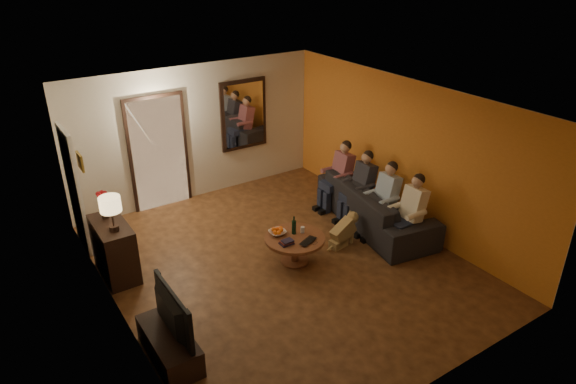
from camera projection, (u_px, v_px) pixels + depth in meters
floor at (283, 263)px, 8.10m from camera, size 5.00×6.00×0.01m
ceiling at (282, 103)px, 6.97m from camera, size 5.00×6.00×0.01m
back_wall at (197, 133)px, 9.79m from camera, size 5.00×0.02×2.60m
front_wall at (440, 293)px, 5.28m from camera, size 5.00×0.02×2.60m
left_wall at (111, 237)px, 6.29m from camera, size 0.02×6.00×2.60m
right_wall at (405, 154)px, 8.78m from camera, size 0.02×6.00×2.60m
orange_accent at (404, 155)px, 8.77m from camera, size 0.01×6.00×2.60m
kitchen_doorway at (159, 154)px, 9.49m from camera, size 1.00×0.06×2.10m
door_trim at (159, 154)px, 9.48m from camera, size 1.12×0.04×2.22m
fridge_glimpse at (172, 158)px, 9.68m from camera, size 0.45×0.03×1.70m
mirror_frame at (244, 115)px, 10.17m from camera, size 1.00×0.05×1.40m
mirror_glass at (244, 115)px, 10.15m from camera, size 0.86×0.02×1.26m
white_door at (74, 190)px, 8.16m from camera, size 0.06×0.85×2.04m
framed_art at (80, 162)px, 7.05m from camera, size 0.03×0.28×0.24m
art_canvas at (81, 161)px, 7.05m from camera, size 0.01×0.22×0.18m
dresser at (114, 249)px, 7.66m from camera, size 0.45×0.97×0.87m
table_lamp at (112, 214)px, 7.19m from camera, size 0.30×0.30×0.54m
flower_vase at (103, 205)px, 7.54m from camera, size 0.14×0.14×0.44m
tv_stand at (169, 345)px, 6.18m from camera, size 0.45×1.08×0.36m
tv at (165, 314)px, 5.98m from camera, size 1.03×0.13×0.59m
sofa at (375, 205)px, 9.10m from camera, size 2.72×1.44×0.75m
person_a at (410, 215)px, 8.27m from camera, size 0.60×0.40×1.20m
person_b at (384, 201)px, 8.72m from camera, size 0.60×0.40×1.20m
person_c at (361, 189)px, 9.17m from camera, size 0.60×0.40×1.20m
person_d at (340, 177)px, 9.63m from camera, size 0.60×0.40×1.20m
dog at (343, 230)px, 8.48m from camera, size 0.59×0.31×0.56m
coffee_table at (295, 249)px, 8.05m from camera, size 0.99×0.99×0.45m
bowl at (277, 233)px, 8.01m from camera, size 0.26×0.26×0.06m
oranges at (277, 229)px, 7.98m from camera, size 0.20×0.20×0.08m
wine_bottle at (294, 225)px, 7.98m from camera, size 0.07×0.07×0.31m
wine_glass at (303, 230)px, 8.06m from camera, size 0.06×0.06×0.10m
book_stack at (287, 242)px, 7.75m from camera, size 0.20×0.15×0.07m
laptop at (311, 242)px, 7.78m from camera, size 0.39×0.32×0.03m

